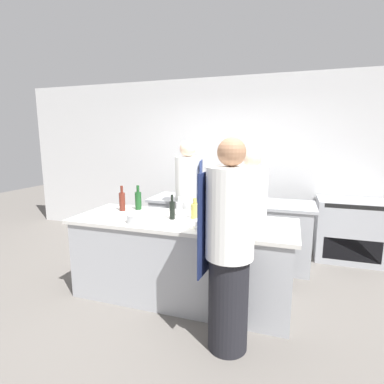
{
  "coord_description": "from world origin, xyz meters",
  "views": [
    {
      "loc": [
        1.11,
        -3.0,
        1.79
      ],
      "look_at": [
        0.0,
        0.35,
        1.15
      ],
      "focal_mm": 28.0,
      "sensor_mm": 36.0,
      "label": 1
    }
  ],
  "objects_px": {
    "bottle_olive_oil": "(252,214)",
    "chef_at_pass_far": "(250,217)",
    "bottle_water": "(179,208)",
    "chef_at_prep_near": "(229,249)",
    "oven_range": "(349,230)",
    "bottle_sauce": "(172,209)",
    "bowl_mixing_large": "(205,224)",
    "bowl_ceramic_blue": "(150,213)",
    "bottle_cooking_oil": "(122,201)",
    "chef_at_stove": "(188,205)",
    "bottle_wine": "(138,200)",
    "bottle_vinegar": "(195,210)",
    "bowl_prep_small": "(138,218)",
    "stockpot": "(230,192)"
  },
  "relations": [
    {
      "from": "bottle_olive_oil",
      "to": "chef_at_pass_far",
      "type": "bearing_deg",
      "value": 99.81
    },
    {
      "from": "chef_at_pass_far",
      "to": "bottle_water",
      "type": "xyz_separation_m",
      "value": [
        -0.75,
        -0.49,
        0.17
      ]
    },
    {
      "from": "chef_at_prep_near",
      "to": "oven_range",
      "type": "bearing_deg",
      "value": -23.38
    },
    {
      "from": "bottle_sauce",
      "to": "bowl_mixing_large",
      "type": "xyz_separation_m",
      "value": [
        0.44,
        -0.22,
        -0.07
      ]
    },
    {
      "from": "bowl_ceramic_blue",
      "to": "bottle_cooking_oil",
      "type": "bearing_deg",
      "value": 163.43
    },
    {
      "from": "chef_at_stove",
      "to": "bottle_wine",
      "type": "xyz_separation_m",
      "value": [
        -0.49,
        -0.5,
        0.13
      ]
    },
    {
      "from": "bottle_wine",
      "to": "bottle_water",
      "type": "bearing_deg",
      "value": -13.05
    },
    {
      "from": "chef_at_pass_far",
      "to": "bottle_wine",
      "type": "xyz_separation_m",
      "value": [
        -1.35,
        -0.35,
        0.2
      ]
    },
    {
      "from": "bottle_vinegar",
      "to": "bottle_water",
      "type": "bearing_deg",
      "value": 166.3
    },
    {
      "from": "chef_at_stove",
      "to": "bottle_sauce",
      "type": "relative_size",
      "value": 6.37
    },
    {
      "from": "oven_range",
      "to": "bottle_olive_oil",
      "type": "distance_m",
      "value": 2.08
    },
    {
      "from": "chef_at_pass_far",
      "to": "bowl_mixing_large",
      "type": "xyz_separation_m",
      "value": [
        -0.33,
        -0.86,
        0.12
      ]
    },
    {
      "from": "bottle_vinegar",
      "to": "bowl_prep_small",
      "type": "height_order",
      "value": "bottle_vinegar"
    },
    {
      "from": "bottle_sauce",
      "to": "bottle_water",
      "type": "bearing_deg",
      "value": 80.54
    },
    {
      "from": "chef_at_stove",
      "to": "bowl_mixing_large",
      "type": "xyz_separation_m",
      "value": [
        0.53,
        -1.01,
        0.06
      ]
    },
    {
      "from": "bottle_vinegar",
      "to": "bottle_wine",
      "type": "height_order",
      "value": "bottle_wine"
    },
    {
      "from": "chef_at_pass_far",
      "to": "oven_range",
      "type": "bearing_deg",
      "value": -51.48
    },
    {
      "from": "bowl_prep_small",
      "to": "chef_at_prep_near",
      "type": "bearing_deg",
      "value": -22.79
    },
    {
      "from": "bowl_prep_small",
      "to": "bowl_ceramic_blue",
      "type": "height_order",
      "value": "bowl_prep_small"
    },
    {
      "from": "chef_at_prep_near",
      "to": "bowl_ceramic_blue",
      "type": "xyz_separation_m",
      "value": [
        -1.07,
        0.72,
        0.05
      ]
    },
    {
      "from": "chef_at_prep_near",
      "to": "bottle_sauce",
      "type": "xyz_separation_m",
      "value": [
        -0.78,
        0.68,
        0.12
      ]
    },
    {
      "from": "bottle_olive_oil",
      "to": "bowl_ceramic_blue",
      "type": "height_order",
      "value": "bottle_olive_oil"
    },
    {
      "from": "chef_at_stove",
      "to": "bottle_cooking_oil",
      "type": "relative_size",
      "value": 5.63
    },
    {
      "from": "bowl_mixing_large",
      "to": "bowl_prep_small",
      "type": "bearing_deg",
      "value": -179.74
    },
    {
      "from": "bowl_mixing_large",
      "to": "bowl_ceramic_blue",
      "type": "distance_m",
      "value": 0.78
    },
    {
      "from": "chef_at_prep_near",
      "to": "bowl_ceramic_blue",
      "type": "bearing_deg",
      "value": 60.99
    },
    {
      "from": "chef_at_stove",
      "to": "bowl_prep_small",
      "type": "distance_m",
      "value": 1.04
    },
    {
      "from": "chef_at_prep_near",
      "to": "chef_at_pass_far",
      "type": "relative_size",
      "value": 1.08
    },
    {
      "from": "bottle_vinegar",
      "to": "bowl_ceramic_blue",
      "type": "height_order",
      "value": "bottle_vinegar"
    },
    {
      "from": "chef_at_prep_near",
      "to": "bottle_sauce",
      "type": "distance_m",
      "value": 1.04
    },
    {
      "from": "chef_at_prep_near",
      "to": "stockpot",
      "type": "xyz_separation_m",
      "value": [
        -0.36,
        1.87,
        0.13
      ]
    },
    {
      "from": "chef_at_stove",
      "to": "bottle_cooking_oil",
      "type": "distance_m",
      "value": 0.91
    },
    {
      "from": "chef_at_pass_far",
      "to": "bottle_wine",
      "type": "height_order",
      "value": "chef_at_pass_far"
    },
    {
      "from": "chef_at_stove",
      "to": "stockpot",
      "type": "bearing_deg",
      "value": 117.09
    },
    {
      "from": "chef_at_stove",
      "to": "bottle_vinegar",
      "type": "relative_size",
      "value": 7.52
    },
    {
      "from": "bottle_vinegar",
      "to": "stockpot",
      "type": "bearing_deg",
      "value": 80.53
    },
    {
      "from": "bottle_cooking_oil",
      "to": "bowl_mixing_large",
      "type": "bearing_deg",
      "value": -18.3
    },
    {
      "from": "chef_at_pass_far",
      "to": "bottle_olive_oil",
      "type": "distance_m",
      "value": 0.48
    },
    {
      "from": "chef_at_stove",
      "to": "bowl_prep_small",
      "type": "height_order",
      "value": "chef_at_stove"
    },
    {
      "from": "bottle_water",
      "to": "bowl_ceramic_blue",
      "type": "distance_m",
      "value": 0.34
    },
    {
      "from": "stockpot",
      "to": "bowl_prep_small",
      "type": "bearing_deg",
      "value": -116.91
    },
    {
      "from": "bottle_cooking_oil",
      "to": "bowl_ceramic_blue",
      "type": "xyz_separation_m",
      "value": [
        0.44,
        -0.13,
        -0.09
      ]
    },
    {
      "from": "bottle_water",
      "to": "bowl_mixing_large",
      "type": "bearing_deg",
      "value": -41.84
    },
    {
      "from": "bowl_ceramic_blue",
      "to": "bowl_mixing_large",
      "type": "bearing_deg",
      "value": -19.32
    },
    {
      "from": "bottle_water",
      "to": "bowl_ceramic_blue",
      "type": "bearing_deg",
      "value": -160.15
    },
    {
      "from": "bowl_mixing_large",
      "to": "bowl_ceramic_blue",
      "type": "xyz_separation_m",
      "value": [
        -0.74,
        0.26,
        -0.01
      ]
    },
    {
      "from": "oven_range",
      "to": "bowl_prep_small",
      "type": "relative_size",
      "value": 3.86
    },
    {
      "from": "bottle_olive_oil",
      "to": "bowl_prep_small",
      "type": "distance_m",
      "value": 1.23
    },
    {
      "from": "oven_range",
      "to": "chef_at_pass_far",
      "type": "distance_m",
      "value": 1.78
    },
    {
      "from": "bottle_cooking_oil",
      "to": "bottle_water",
      "type": "xyz_separation_m",
      "value": [
        0.76,
        -0.02,
        -0.03
      ]
    }
  ]
}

